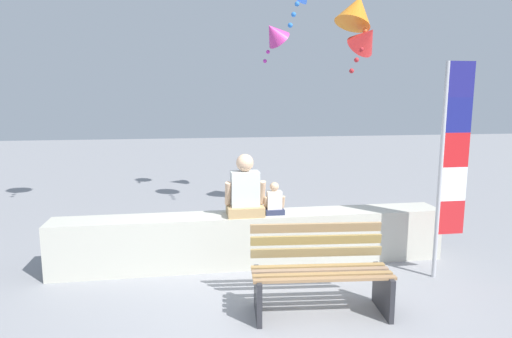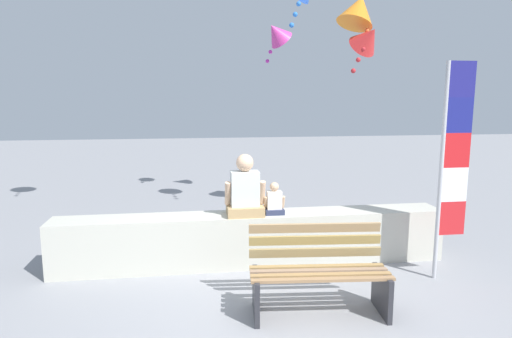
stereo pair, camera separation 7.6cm
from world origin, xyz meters
The scene contains 9 objects.
ground_plane centered at (0.00, 0.00, 0.00)m, with size 40.00×40.00×0.00m, color gray.
seawall_ledge centered at (0.00, 1.30, 0.35)m, with size 5.19×0.50×0.70m, color beige.
park_bench centered at (0.49, -0.10, 0.41)m, with size 1.47×0.73×0.88m.
person_adult centered at (-0.11, 1.26, 1.01)m, with size 0.53×0.39×0.81m.
person_child centered at (0.28, 1.26, 0.86)m, with size 0.28×0.20×0.43m.
flag_banner centered at (2.29, 0.52, 1.49)m, with size 0.38×0.05×2.64m.
kite_red centered at (2.16, 2.91, 3.19)m, with size 0.69×0.75×0.89m.
kite_magenta centered at (0.97, 4.80, 3.51)m, with size 0.78×0.73×0.89m.
kite_orange centered at (2.08, 3.18, 3.68)m, with size 0.98×0.92×0.93m.
Camera 2 is at (-0.77, -4.28, 2.22)m, focal length 30.78 mm.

